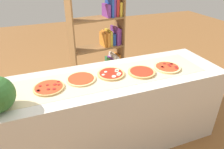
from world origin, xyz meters
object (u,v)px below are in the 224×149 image
object	(u,v)px
pizza_pepperoni_0	(49,88)
pizza_mozzarella_2	(111,74)
pizza_plain_1	(81,79)
pizza_pepperoni_4	(167,67)
pizza_plain_3	(142,72)
bookshelf	(103,45)

from	to	relation	value
pizza_pepperoni_0	pizza_mozzarella_2	world-z (taller)	pizza_mozzarella_2
pizza_plain_1	pizza_pepperoni_4	size ratio (longest dim) A/B	1.00
pizza_plain_1	pizza_plain_3	size ratio (longest dim) A/B	1.01
pizza_pepperoni_0	pizza_plain_3	bearing A→B (deg)	-1.88
pizza_plain_3	pizza_pepperoni_4	world-z (taller)	pizza_pepperoni_4
pizza_plain_1	pizza_mozzarella_2	xyz separation A→B (m)	(0.31, -0.01, 0.00)
pizza_pepperoni_0	pizza_plain_1	bearing A→B (deg)	9.70
pizza_plain_3	bookshelf	world-z (taller)	bookshelf
pizza_mozzarella_2	bookshelf	distance (m)	1.00
pizza_plain_3	pizza_pepperoni_4	bearing A→B (deg)	-0.32
pizza_plain_1	pizza_mozzarella_2	bearing A→B (deg)	-1.46
pizza_pepperoni_0	pizza_mozzarella_2	bearing A→B (deg)	4.15
pizza_plain_1	pizza_plain_3	distance (m)	0.63
pizza_mozzarella_2	pizza_pepperoni_4	distance (m)	0.63
pizza_pepperoni_0	pizza_plain_1	world-z (taller)	pizza_pepperoni_0
bookshelf	pizza_pepperoni_0	bearing A→B (deg)	-130.76
pizza_pepperoni_0	pizza_mozzarella_2	distance (m)	0.63
pizza_plain_3	pizza_mozzarella_2	bearing A→B (deg)	166.26
pizza_plain_3	bookshelf	bearing A→B (deg)	93.91
pizza_plain_1	bookshelf	bearing A→B (deg)	59.80
pizza_mozzarella_2	bookshelf	world-z (taller)	bookshelf
pizza_pepperoni_4	pizza_plain_1	bearing A→B (deg)	174.77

